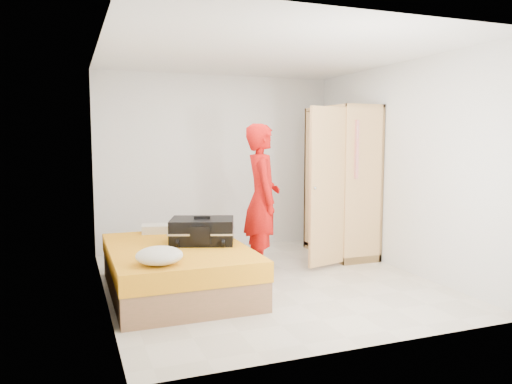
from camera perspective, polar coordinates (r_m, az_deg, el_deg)
name	(u,v)px	position (r m, az deg, el deg)	size (l,w,h in m)	color
room	(267,170)	(5.68, 1.27, 2.54)	(4.00, 4.02, 2.60)	beige
bed	(177,269)	(5.53, -8.97, -8.63)	(1.42, 2.02, 0.50)	#9E6847
wardrobe	(340,186)	(7.10, 9.59, 0.73)	(1.15, 1.34, 2.10)	#E3AF6F
person	(262,199)	(6.12, 0.70, -0.79)	(0.67, 0.44, 1.84)	red
suitcase	(202,231)	(5.57, -6.17, -4.45)	(0.83, 0.71, 0.30)	black
round_cushion	(159,256)	(4.70, -10.98, -7.15)	(0.43, 0.43, 0.17)	white
pillow	(164,228)	(6.29, -10.48, -4.11)	(0.54, 0.27, 0.10)	white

